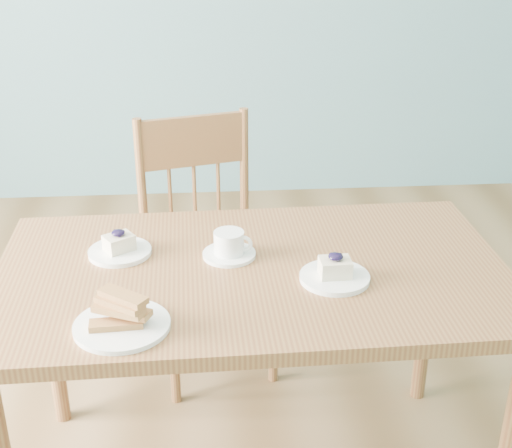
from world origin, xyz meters
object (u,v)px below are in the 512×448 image
at_px(cheesecake_plate_far, 120,248).
at_px(dining_table, 253,292).
at_px(dining_chair, 206,247).
at_px(biscotti_plate, 121,318).
at_px(coffee_cup, 230,246).
at_px(cheesecake_plate_near, 335,273).

bearing_deg(cheesecake_plate_far, dining_table, -17.12).
bearing_deg(dining_chair, biscotti_plate, -117.18).
xyz_separation_m(dining_chair, coffee_cup, (0.07, -0.56, 0.28)).
height_order(dining_table, dining_chair, dining_chair).
distance_m(dining_table, cheesecake_plate_far, 0.39).
xyz_separation_m(cheesecake_plate_near, cheesecake_plate_far, (-0.57, 0.19, -0.00)).
distance_m(dining_table, coffee_cup, 0.14).
bearing_deg(cheesecake_plate_near, dining_table, 159.39).
relative_size(cheesecake_plate_far, coffee_cup, 1.19).
height_order(dining_table, coffee_cup, coffee_cup).
relative_size(coffee_cup, biscotti_plate, 0.65).
bearing_deg(biscotti_plate, dining_table, 39.23).
bearing_deg(cheesecake_plate_near, cheesecake_plate_far, 161.59).
height_order(cheesecake_plate_far, coffee_cup, same).
bearing_deg(dining_chair, cheesecake_plate_far, -129.13).
bearing_deg(cheesecake_plate_near, biscotti_plate, -160.75).
bearing_deg(dining_table, coffee_cup, 126.43).
xyz_separation_m(dining_table, dining_chair, (-0.12, 0.64, -0.18)).
relative_size(dining_table, cheesecake_plate_far, 7.95).
bearing_deg(cheesecake_plate_far, dining_chair, 65.70).
bearing_deg(dining_chair, cheesecake_plate_near, -79.97).
xyz_separation_m(dining_chair, cheesecake_plate_far, (-0.24, -0.53, 0.27)).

